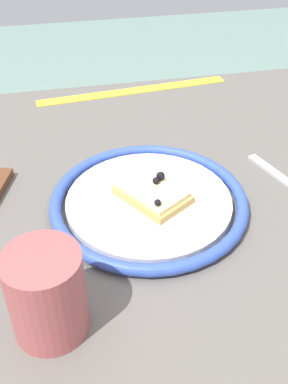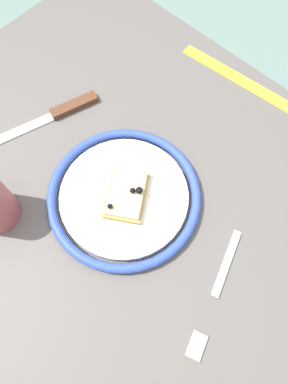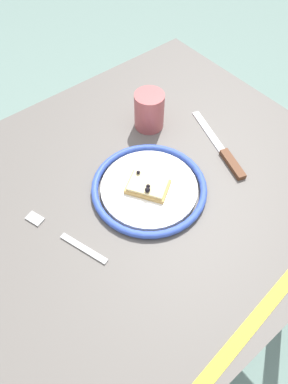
% 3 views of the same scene
% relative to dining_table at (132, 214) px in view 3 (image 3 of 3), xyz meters
% --- Properties ---
extents(ground_plane, '(6.00, 6.00, 0.00)m').
position_rel_dining_table_xyz_m(ground_plane, '(0.00, 0.00, -0.63)').
color(ground_plane, slate).
extents(dining_table, '(0.97, 0.79, 0.72)m').
position_rel_dining_table_xyz_m(dining_table, '(0.00, 0.00, 0.00)').
color(dining_table, '#5B5651').
rests_on(dining_table, ground_plane).
extents(plate, '(0.25, 0.25, 0.02)m').
position_rel_dining_table_xyz_m(plate, '(0.03, -0.02, 0.10)').
color(plate, white).
rests_on(plate, dining_table).
extents(pizza_slice_near, '(0.10, 0.11, 0.03)m').
position_rel_dining_table_xyz_m(pizza_slice_near, '(0.03, -0.02, 0.11)').
color(pizza_slice_near, tan).
rests_on(pizza_slice_near, plate).
extents(knife, '(0.09, 0.23, 0.01)m').
position_rel_dining_table_xyz_m(knife, '(0.24, -0.06, 0.10)').
color(knife, silver).
rests_on(knife, dining_table).
extents(fork, '(0.08, 0.20, 0.00)m').
position_rel_dining_table_xyz_m(fork, '(-0.17, -0.01, 0.09)').
color(fork, '#B8B8B8').
rests_on(fork, dining_table).
extents(cup, '(0.07, 0.07, 0.09)m').
position_rel_dining_table_xyz_m(cup, '(0.16, 0.14, 0.14)').
color(cup, '#A54C4C').
rests_on(cup, dining_table).
extents(measuring_tape, '(0.36, 0.06, 0.00)m').
position_rel_dining_table_xyz_m(measuring_tape, '(-0.01, -0.35, 0.09)').
color(measuring_tape, yellow).
rests_on(measuring_tape, dining_table).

